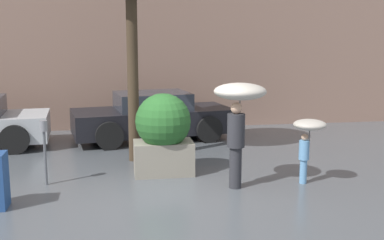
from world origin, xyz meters
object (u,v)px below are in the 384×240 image
object	(u,v)px
person_child	(308,133)
parking_meter	(44,139)
parked_car_near	(153,117)
person_adult	(239,106)
planter_box	(163,132)

from	to	relation	value
person_child	parking_meter	size ratio (longest dim) A/B	1.01
person_child	parked_car_near	size ratio (longest dim) A/B	0.28
parked_car_near	parking_meter	distance (m)	4.35
person_adult	parking_meter	distance (m)	3.59
planter_box	person_adult	bearing A→B (deg)	-39.07
parked_car_near	parking_meter	size ratio (longest dim) A/B	3.61
planter_box	person_child	size ratio (longest dim) A/B	1.33
person_adult	planter_box	bearing A→B (deg)	90.89
planter_box	parked_car_near	size ratio (longest dim) A/B	0.37
person_child	parking_meter	bearing A→B (deg)	-153.95
person_adult	person_child	bearing A→B (deg)	-52.21
parked_car_near	planter_box	bearing A→B (deg)	170.03
planter_box	person_child	bearing A→B (deg)	-22.69
person_child	parked_car_near	distance (m)	5.10
person_child	person_adult	bearing A→B (deg)	-147.91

